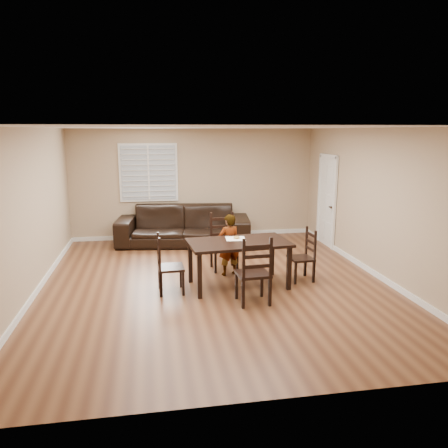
{
  "coord_description": "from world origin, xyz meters",
  "views": [
    {
      "loc": [
        -1.07,
        -7.28,
        2.65
      ],
      "look_at": [
        0.22,
        0.3,
        1.0
      ],
      "focal_mm": 35.0,
      "sensor_mm": 36.0,
      "label": 1
    }
  ],
  "objects": [
    {
      "name": "chair_near",
      "position": [
        0.29,
        0.88,
        0.5
      ],
      "size": [
        0.52,
        0.48,
        1.09
      ],
      "rotation": [
        0.0,
        0.0,
        0.06
      ],
      "color": "black",
      "rests_on": "ground"
    },
    {
      "name": "ground",
      "position": [
        0.0,
        0.0,
        0.0
      ],
      "size": [
        7.0,
        7.0,
        0.0
      ],
      "primitive_type": "plane",
      "color": "brown",
      "rests_on": "ground"
    },
    {
      "name": "napkin",
      "position": [
        0.37,
        -0.02,
        0.8
      ],
      "size": [
        0.36,
        0.36,
        0.0
      ],
      "primitive_type": "cube",
      "rotation": [
        0.0,
        0.0,
        -0.09
      ],
      "color": "white",
      "rests_on": "dining_table"
    },
    {
      "name": "donut",
      "position": [
        0.39,
        -0.02,
        0.82
      ],
      "size": [
        0.11,
        0.11,
        0.04
      ],
      "color": "#B0843F",
      "rests_on": "napkin"
    },
    {
      "name": "chair_right",
      "position": [
        1.66,
        -0.09,
        0.43
      ],
      "size": [
        0.42,
        0.45,
        0.95
      ],
      "rotation": [
        0.0,
        0.0,
        -1.51
      ],
      "color": "black",
      "rests_on": "ground"
    },
    {
      "name": "child",
      "position": [
        0.33,
        0.41,
        0.58
      ],
      "size": [
        0.48,
        0.38,
        1.15
      ],
      "primitive_type": "imported",
      "rotation": [
        0.0,
        0.0,
        3.42
      ],
      "color": "gray",
      "rests_on": "ground"
    },
    {
      "name": "room",
      "position": [
        0.04,
        0.18,
        1.81
      ],
      "size": [
        6.04,
        7.04,
        2.72
      ],
      "color": "tan",
      "rests_on": "ground"
    },
    {
      "name": "chair_left",
      "position": [
        -0.9,
        -0.32,
        0.45
      ],
      "size": [
        0.43,
        0.46,
        0.99
      ],
      "rotation": [
        0.0,
        0.0,
        1.6
      ],
      "color": "black",
      "rests_on": "ground"
    },
    {
      "name": "dining_table",
      "position": [
        0.38,
        -0.21,
        0.71
      ],
      "size": [
        1.78,
        1.11,
        0.8
      ],
      "rotation": [
        0.0,
        0.0,
        0.09
      ],
      "color": "black",
      "rests_on": "ground"
    },
    {
      "name": "chair_far",
      "position": [
        0.46,
        -1.11,
        0.5
      ],
      "size": [
        0.52,
        0.49,
        1.09
      ],
      "rotation": [
        0.0,
        0.0,
        3.2
      ],
      "color": "black",
      "rests_on": "ground"
    },
    {
      "name": "sofa",
      "position": [
        -0.33,
        2.83,
        0.45
      ],
      "size": [
        3.21,
        1.59,
        0.9
      ],
      "primitive_type": "imported",
      "rotation": [
        0.0,
        0.0,
        -0.13
      ],
      "color": "black",
      "rests_on": "ground"
    }
  ]
}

